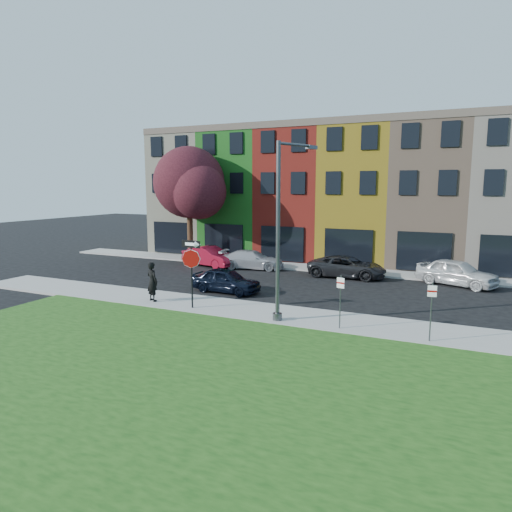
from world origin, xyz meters
The scene contains 16 objects.
ground centered at (0.00, 0.00, 0.00)m, with size 120.00×120.00×0.00m, color black.
sidewalk_near centered at (2.00, 3.00, 0.06)m, with size 40.00×3.00×0.12m, color gray.
sidewalk_far centered at (-3.00, 15.00, 0.06)m, with size 40.00×2.40×0.12m, color gray.
grass_park centered at (8.00, -6.00, 0.05)m, with size 40.00×16.00×0.10m, color #1A4212.
rowhouse_block centered at (-2.50, 21.18, 4.99)m, with size 30.00×10.12×10.00m.
stop_sign centered at (-4.08, 2.20, 2.40)m, with size 1.05×0.15×3.19m.
man centered at (-6.55, 2.48, 1.10)m, with size 0.83×0.69×1.96m, color black.
sedan_near centered at (-4.37, 6.12, 0.66)m, with size 3.99×1.83×1.33m, color black.
parked_car_red centered at (-9.37, 12.85, 0.72)m, with size 4.61×2.52×1.44m, color maroon.
parked_car_silver centered at (-6.11, 13.20, 0.65)m, with size 4.72×2.56×1.30m, color #AEADB2.
parked_car_dark centered at (0.68, 12.99, 0.68)m, with size 4.93×2.32×1.36m, color black.
parked_car_white centered at (7.12, 13.26, 0.78)m, with size 4.92×3.44×1.56m, color silver.
street_lamp centered at (0.39, 2.24, 3.90)m, with size 1.17×2.46×7.48m.
parking_sign_a centered at (3.02, 2.02, 1.48)m, with size 0.32×0.12×2.17m.
parking_sign_b centered at (6.43, 1.89, 1.49)m, with size 0.32×0.10×2.20m.
tree_purple centered at (-11.83, 14.38, 5.91)m, with size 6.51×5.70×8.65m.
Camera 1 is at (7.33, -15.49, 5.80)m, focal length 32.00 mm.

